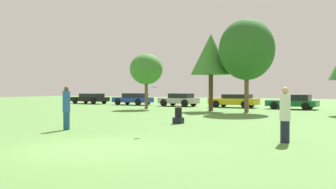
# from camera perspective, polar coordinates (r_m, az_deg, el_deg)

# --- Properties ---
(ground_plane) EXTENTS (120.00, 120.00, 0.00)m
(ground_plane) POSITION_cam_1_polar(r_m,az_deg,el_deg) (11.60, -11.57, -7.94)
(ground_plane) COLOR #54843D
(person_thrower) EXTENTS (0.32, 0.32, 1.87)m
(person_thrower) POSITION_cam_1_polar(r_m,az_deg,el_deg) (16.90, -14.98, -1.94)
(person_thrower) COLOR navy
(person_thrower) RESTS_ON ground
(person_catcher) EXTENTS (0.35, 0.35, 1.82)m
(person_catcher) POSITION_cam_1_polar(r_m,az_deg,el_deg) (13.05, 17.13, -2.91)
(person_catcher) COLOR #191E33
(person_catcher) RESTS_ON ground
(frisbee) EXTENTS (0.23, 0.22, 0.10)m
(frisbee) POSITION_cam_1_polar(r_m,az_deg,el_deg) (14.84, -2.12, 1.08)
(frisbee) COLOR #19B2D8
(bystander_sitting) EXTENTS (0.48, 0.40, 0.99)m
(bystander_sitting) POSITION_cam_1_polar(r_m,az_deg,el_deg) (19.34, 1.56, -3.19)
(bystander_sitting) COLOR #191E33
(bystander_sitting) RESTS_ON ground
(tree_0) EXTENTS (2.85, 2.85, 4.78)m
(tree_0) POSITION_cam_1_polar(r_m,az_deg,el_deg) (32.94, -3.28, 3.79)
(tree_0) COLOR brown
(tree_0) RESTS_ON ground
(tree_1) EXTENTS (3.19, 3.19, 6.08)m
(tree_1) POSITION_cam_1_polar(r_m,az_deg,el_deg) (30.27, 6.45, 5.97)
(tree_1) COLOR #473323
(tree_1) RESTS_ON ground
(tree_2) EXTENTS (4.09, 4.09, 6.91)m
(tree_2) POSITION_cam_1_polar(r_m,az_deg,el_deg) (28.76, 11.71, 6.60)
(tree_2) COLOR brown
(tree_2) RESTS_ON ground
(parked_car_black) EXTENTS (4.64, 2.09, 1.19)m
(parked_car_black) POSITION_cam_1_polar(r_m,az_deg,el_deg) (45.08, -11.59, -0.54)
(parked_car_black) COLOR black
(parked_car_black) RESTS_ON ground
(parked_car_blue) EXTENTS (4.41, 2.02, 1.26)m
(parked_car_blue) POSITION_cam_1_polar(r_m,az_deg,el_deg) (41.10, -5.23, -0.62)
(parked_car_blue) COLOR #1E389E
(parked_car_blue) RESTS_ON ground
(parked_car_silver) EXTENTS (3.88, 2.10, 1.29)m
(parked_car_silver) POSITION_cam_1_polar(r_m,az_deg,el_deg) (37.87, 1.70, -0.74)
(parked_car_silver) COLOR #B2B2B7
(parked_car_silver) RESTS_ON ground
(parked_car_yellow) EXTENTS (4.56, 2.09, 1.24)m
(parked_car_yellow) POSITION_cam_1_polar(r_m,az_deg,el_deg) (36.02, 9.93, -0.86)
(parked_car_yellow) COLOR gold
(parked_car_yellow) RESTS_ON ground
(parked_car_green) EXTENTS (4.24, 2.16, 1.25)m
(parked_car_green) POSITION_cam_1_polar(r_m,az_deg,el_deg) (34.22, 18.26, -1.01)
(parked_car_green) COLOR #196633
(parked_car_green) RESTS_ON ground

